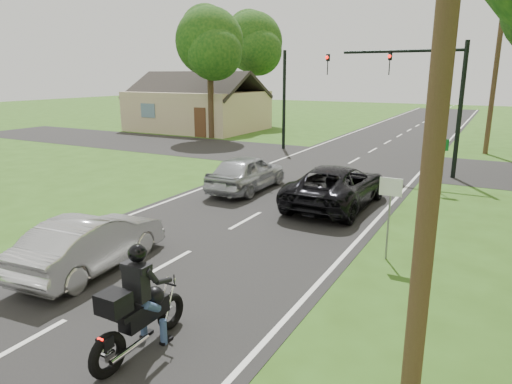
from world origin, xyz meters
TOP-DOWN VIEW (x-y plane):
  - ground at (0.00, 0.00)m, footprint 140.00×140.00m
  - road at (0.00, 10.00)m, footprint 8.00×100.00m
  - cross_road at (0.00, 16.00)m, footprint 60.00×7.00m
  - motorcycle_rider at (1.96, -3.07)m, footprint 0.64×2.25m
  - dark_suv at (2.00, 7.03)m, footprint 2.52×5.33m
  - silver_sedan at (-1.39, -1.00)m, footprint 1.80×4.17m
  - silver_suv at (-1.93, 7.50)m, footprint 1.78×4.33m
  - traffic_signal at (3.34, 14.00)m, footprint 6.38×0.44m
  - signal_pole_far at (-5.20, 18.00)m, footprint 0.20×0.20m
  - utility_pole_near at (6.20, -2.00)m, footprint 1.60×0.28m
  - utility_pole_far at (6.20, 22.00)m, footprint 1.60×0.28m
  - sign_white at (4.70, 2.98)m, footprint 0.55×0.07m
  - sign_green at (4.90, 10.98)m, footprint 0.55×0.07m
  - tree_left_near at (-11.73, 19.78)m, footprint 5.12×4.96m
  - tree_left_far at (-13.70, 29.76)m, footprint 5.76×5.58m
  - house at (-16.00, 24.00)m, footprint 10.20×8.00m

SIDE VIEW (x-z plane):
  - ground at x=0.00m, z-range 0.00..0.00m
  - cross_road at x=0.00m, z-range 0.00..0.01m
  - road at x=0.00m, z-range 0.00..0.01m
  - silver_sedan at x=-1.39m, z-range 0.01..1.35m
  - silver_suv at x=-1.93m, z-range 0.01..1.48m
  - dark_suv at x=2.00m, z-range 0.01..1.48m
  - motorcycle_rider at x=1.96m, z-range -0.21..1.73m
  - sign_white at x=4.70m, z-range 0.54..2.66m
  - sign_green at x=4.90m, z-range 0.54..2.66m
  - house at x=-16.00m, z-range -0.65..4.19m
  - signal_pole_far at x=-5.20m, z-range 0.00..6.00m
  - traffic_signal at x=3.34m, z-range 1.14..7.14m
  - utility_pole_near at x=6.20m, z-range 0.08..10.08m
  - utility_pole_far at x=6.20m, z-range 0.08..10.08m
  - tree_left_near at x=-11.73m, z-range 1.92..11.14m
  - tree_left_far at x=-13.70m, z-range 2.06..12.20m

